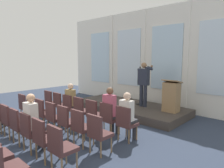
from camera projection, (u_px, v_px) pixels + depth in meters
name	position (u px, v px, depth m)	size (l,w,h in m)	color
rear_partition	(147.00, 58.00, 9.05)	(9.92, 0.14, 4.31)	silver
stage_platform	(128.00, 108.00, 8.38)	(4.79, 2.09, 0.28)	#3F3833
speaker	(144.00, 81.00, 7.86)	(0.52, 0.69, 1.73)	#232838
mic_stand	(140.00, 96.00, 8.29)	(0.28, 0.28, 1.55)	black
lectern	(171.00, 96.00, 7.16)	(0.60, 0.48, 1.16)	#93724C
chair_r0_c0	(51.00, 101.00, 7.82)	(0.46, 0.44, 0.94)	olive
chair_r0_c1	(60.00, 103.00, 7.40)	(0.46, 0.44, 0.94)	olive
chair_r0_c2	(70.00, 106.00, 6.98)	(0.46, 0.44, 0.94)	olive
audience_r0_c2	(72.00, 100.00, 7.02)	(0.36, 0.39, 1.32)	#2D2D33
chair_r0_c3	(81.00, 109.00, 6.56)	(0.46, 0.44, 0.94)	olive
chair_r0_c4	(94.00, 113.00, 6.15)	(0.46, 0.44, 0.94)	olive
chair_r0_c5	(109.00, 117.00, 5.73)	(0.46, 0.44, 0.94)	olive
audience_r0_c5	(111.00, 109.00, 5.75)	(0.36, 0.39, 1.37)	#2D2D33
chair_r0_c6	(126.00, 121.00, 5.31)	(0.46, 0.44, 0.94)	olive
audience_r0_c6	(128.00, 114.00, 5.34)	(0.36, 0.39, 1.31)	#2D2D33
chair_r1_c0	(25.00, 105.00, 7.10)	(0.46, 0.44, 0.94)	olive
chair_r1_c1	(34.00, 108.00, 6.68)	(0.46, 0.44, 0.94)	olive
chair_r1_c2	(43.00, 112.00, 6.26)	(0.46, 0.44, 0.94)	olive
chair_r1_c3	(54.00, 116.00, 5.84)	(0.46, 0.44, 0.94)	olive
chair_r1_c4	(66.00, 120.00, 5.42)	(0.46, 0.44, 0.94)	olive
chair_r1_c5	(81.00, 125.00, 5.00)	(0.46, 0.44, 0.94)	olive
chair_r1_c6	(98.00, 132.00, 4.59)	(0.46, 0.44, 0.94)	olive
chair_r2_c1	(1.00, 115.00, 5.96)	(0.46, 0.44, 0.94)	olive
chair_r2_c2	(10.00, 119.00, 5.54)	(0.46, 0.44, 0.94)	olive
chair_r2_c3	(19.00, 124.00, 5.12)	(0.46, 0.44, 0.94)	olive
chair_r2_c4	(30.00, 130.00, 4.70)	(0.46, 0.44, 0.94)	olive
audience_r2_c4	(33.00, 119.00, 4.73)	(0.36, 0.39, 1.38)	#2D2D33
chair_r2_c5	(44.00, 137.00, 4.28)	(0.46, 0.44, 0.94)	olive
chair_r2_c6	(60.00, 145.00, 3.86)	(0.46, 0.44, 0.94)	olive
chair_r3_c6	(5.00, 166.00, 3.14)	(0.46, 0.44, 0.94)	olive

